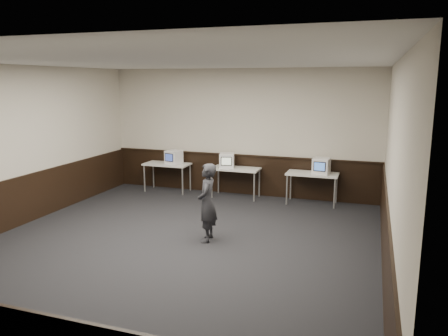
# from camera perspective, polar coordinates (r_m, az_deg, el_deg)

# --- Properties ---
(floor) EXTENTS (8.00, 8.00, 0.00)m
(floor) POSITION_cam_1_polar(r_m,az_deg,el_deg) (7.88, -6.49, -10.23)
(floor) COLOR black
(floor) RESTS_ON ground
(ceiling) EXTENTS (8.00, 8.00, 0.00)m
(ceiling) POSITION_cam_1_polar(r_m,az_deg,el_deg) (7.34, -7.06, 13.70)
(ceiling) COLOR white
(ceiling) RESTS_ON back_wall
(back_wall) EXTENTS (7.00, 0.00, 7.00)m
(back_wall) POSITION_cam_1_polar(r_m,az_deg,el_deg) (11.15, 2.18, 4.67)
(back_wall) COLOR beige
(back_wall) RESTS_ON ground
(left_wall) EXTENTS (0.00, 8.00, 8.00)m
(left_wall) POSITION_cam_1_polar(r_m,az_deg,el_deg) (9.49, -26.20, 2.37)
(left_wall) COLOR beige
(left_wall) RESTS_ON ground
(right_wall) EXTENTS (0.00, 8.00, 8.00)m
(right_wall) POSITION_cam_1_polar(r_m,az_deg,el_deg) (6.73, 21.18, -0.44)
(right_wall) COLOR beige
(right_wall) RESTS_ON ground
(wainscot_back) EXTENTS (6.98, 0.04, 1.00)m
(wainscot_back) POSITION_cam_1_polar(r_m,az_deg,el_deg) (11.31, 2.11, -0.88)
(wainscot_back) COLOR black
(wainscot_back) RESTS_ON back_wall
(wainscot_left) EXTENTS (0.04, 7.98, 1.00)m
(wainscot_left) POSITION_cam_1_polar(r_m,az_deg,el_deg) (9.69, -25.55, -4.07)
(wainscot_left) COLOR black
(wainscot_left) RESTS_ON left_wall
(wainscot_right) EXTENTS (0.04, 7.98, 1.00)m
(wainscot_right) POSITION_cam_1_polar(r_m,az_deg,el_deg) (7.03, 20.38, -9.25)
(wainscot_right) COLOR black
(wainscot_right) RESTS_ON right_wall
(wainscot_rail) EXTENTS (6.98, 0.06, 0.04)m
(wainscot_rail) POSITION_cam_1_polar(r_m,az_deg,el_deg) (11.19, 2.10, 1.70)
(wainscot_rail) COLOR black
(wainscot_rail) RESTS_ON wainscot_back
(desk_left) EXTENTS (1.20, 0.60, 0.75)m
(desk_left) POSITION_cam_1_polar(r_m,az_deg,el_deg) (11.62, -7.44, 0.25)
(desk_left) COLOR silver
(desk_left) RESTS_ON ground
(desk_center) EXTENTS (1.20, 0.60, 0.75)m
(desk_center) POSITION_cam_1_polar(r_m,az_deg,el_deg) (10.92, 1.54, -0.36)
(desk_center) COLOR silver
(desk_center) RESTS_ON ground
(desk_right) EXTENTS (1.20, 0.60, 0.75)m
(desk_right) POSITION_cam_1_polar(r_m,az_deg,el_deg) (10.52, 11.46, -1.03)
(desk_right) COLOR silver
(desk_right) RESTS_ON ground
(emac_left) EXTENTS (0.44, 0.45, 0.36)m
(emac_left) POSITION_cam_1_polar(r_m,az_deg,el_deg) (11.49, -6.59, 1.42)
(emac_left) COLOR white
(emac_left) RESTS_ON desk_left
(emac_center) EXTENTS (0.45, 0.46, 0.36)m
(emac_center) POSITION_cam_1_polar(r_m,az_deg,el_deg) (10.90, 0.37, 0.98)
(emac_center) COLOR white
(emac_center) RESTS_ON desk_center
(emac_right) EXTENTS (0.41, 0.43, 0.37)m
(emac_right) POSITION_cam_1_polar(r_m,az_deg,el_deg) (10.44, 12.60, 0.27)
(emac_right) COLOR white
(emac_right) RESTS_ON desk_right
(person) EXTENTS (0.43, 0.58, 1.44)m
(person) POSITION_cam_1_polar(r_m,az_deg,el_deg) (7.92, -2.22, -4.55)
(person) COLOR #26262B
(person) RESTS_ON ground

